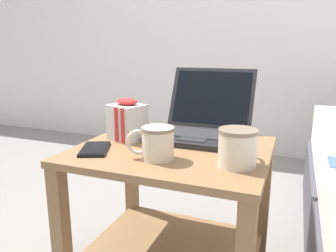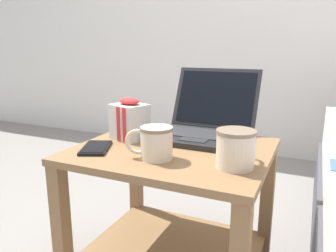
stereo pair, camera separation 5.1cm
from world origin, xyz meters
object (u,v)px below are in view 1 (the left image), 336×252
(mug_front_left, at_px, (155,141))
(snack_bag, at_px, (127,121))
(cell_phone, at_px, (95,149))
(mug_front_right, at_px, (238,145))
(laptop, at_px, (203,123))

(mug_front_left, distance_m, snack_bag, 0.23)
(mug_front_left, bearing_deg, cell_phone, 179.38)
(cell_phone, bearing_deg, snack_bag, 77.14)
(mug_front_right, relative_size, cell_phone, 0.92)
(laptop, bearing_deg, mug_front_left, -101.13)
(snack_bag, height_order, cell_phone, snack_bag)
(cell_phone, bearing_deg, mug_front_left, -0.62)
(mug_front_left, relative_size, mug_front_right, 0.89)
(laptop, relative_size, snack_bag, 2.38)
(mug_front_right, distance_m, cell_phone, 0.44)
(mug_front_right, bearing_deg, cell_phone, -176.34)
(laptop, distance_m, mug_front_left, 0.30)
(mug_front_left, xyz_separation_m, snack_bag, (-0.17, 0.15, 0.01))
(laptop, xyz_separation_m, cell_phone, (-0.27, -0.29, -0.04))
(laptop, xyz_separation_m, mug_front_right, (0.17, -0.26, 0.01))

